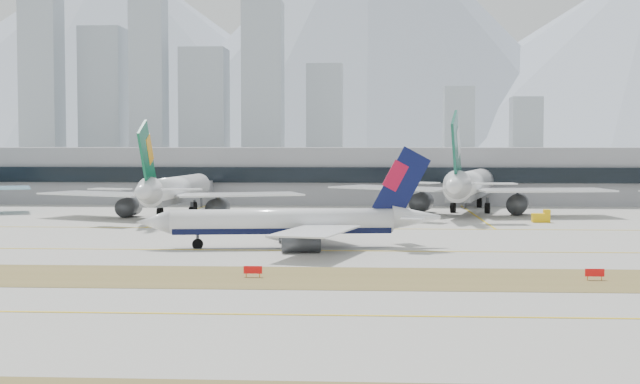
# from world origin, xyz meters

# --- Properties ---
(ground) EXTENTS (3000.00, 3000.00, 0.00)m
(ground) POSITION_xyz_m (0.00, 0.00, 0.00)
(ground) COLOR gray
(ground) RESTS_ON ground
(apron_markings) EXTENTS (360.00, 122.22, 0.06)m
(apron_markings) POSITION_xyz_m (0.00, -53.95, 0.02)
(apron_markings) COLOR brown
(apron_markings) RESTS_ON ground
(taxiing_airliner) EXTENTS (46.50, 40.10, 15.64)m
(taxiing_airliner) POSITION_xyz_m (-4.88, -1.08, 3.77)
(taxiing_airliner) COLOR white
(taxiing_airliner) RESTS_ON ground
(widebody_eva) EXTENTS (58.35, 57.04, 20.81)m
(widebody_eva) POSITION_xyz_m (-35.90, 55.30, 5.53)
(widebody_eva) COLOR white
(widebody_eva) RESTS_ON ground
(widebody_cathay) EXTENTS (63.05, 62.79, 23.08)m
(widebody_cathay) POSITION_xyz_m (29.41, 69.89, 6.14)
(widebody_cathay) COLOR white
(widebody_cathay) RESTS_ON ground
(terminal) EXTENTS (280.00, 43.10, 15.00)m
(terminal) POSITION_xyz_m (0.00, 114.84, 7.50)
(terminal) COLOR gray
(terminal) RESTS_ON ground
(hold_sign_left) EXTENTS (2.20, 0.15, 1.35)m
(hold_sign_left) POSITION_xyz_m (-6.97, -32.00, 0.88)
(hold_sign_left) COLOR red
(hold_sign_left) RESTS_ON ground
(hold_sign_right) EXTENTS (2.20, 0.15, 1.35)m
(hold_sign_right) POSITION_xyz_m (32.75, -32.00, 0.88)
(hold_sign_right) COLOR red
(hold_sign_right) RESTS_ON ground
(gse_extra) EXTENTS (3.55, 2.00, 2.60)m
(gse_extra) POSITION_xyz_m (-8.23, 37.90, 1.05)
(gse_extra) COLOR yellow
(gse_extra) RESTS_ON ground
(gse_c) EXTENTS (3.55, 2.00, 2.60)m
(gse_c) POSITION_xyz_m (41.37, 46.34, 1.05)
(gse_c) COLOR yellow
(gse_c) RESTS_ON ground
(gse_b) EXTENTS (3.55, 2.00, 2.60)m
(gse_b) POSITION_xyz_m (-27.34, 40.60, 1.05)
(gse_b) COLOR yellow
(gse_b) RESTS_ON ground
(city_skyline) EXTENTS (342.00, 49.80, 140.00)m
(city_skyline) POSITION_xyz_m (-106.76, 453.42, 49.80)
(city_skyline) COLOR #96A0AA
(city_skyline) RESTS_ON ground
(mountain_ridge) EXTENTS (2830.00, 1120.00, 470.00)m
(mountain_ridge) POSITION_xyz_m (33.00, 1404.14, 181.85)
(mountain_ridge) COLOR #9EA8B7
(mountain_ridge) RESTS_ON ground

